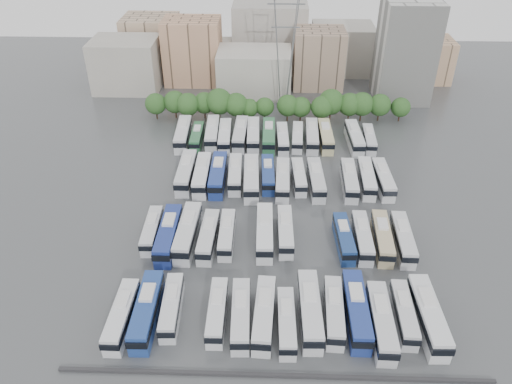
{
  "coord_description": "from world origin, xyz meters",
  "views": [
    {
      "loc": [
        -1.05,
        -72.9,
        55.43
      ],
      "look_at": [
        -3.68,
        4.93,
        3.0
      ],
      "focal_mm": 35.0,
      "sensor_mm": 36.0,
      "label": 1
    }
  ],
  "objects_px": {
    "bus_r2_s3": "(218,174)",
    "bus_r0_s0": "(122,315)",
    "bus_r1_s6": "(265,232)",
    "bus_r1_s7": "(285,231)",
    "bus_r2_s2": "(202,175)",
    "bus_r2_s13": "(383,179)",
    "bus_r0_s1": "(147,310)",
    "bus_r3_s7": "(283,138)",
    "bus_r0_s2": "(172,306)",
    "bus_r2_s11": "(349,180)",
    "electricity_pylon": "(285,37)",
    "bus_r2_s5": "(251,178)",
    "bus_r3_s1": "(197,137)",
    "bus_r3_s12": "(354,137)",
    "bus_r0_s8": "(310,310)",
    "bus_r1_s0": "(152,230)",
    "bus_r1_s12": "(382,237)",
    "bus_r1_s4": "(227,234)",
    "bus_r1_s3": "(208,236)",
    "bus_r3_s10": "(326,136)",
    "bus_r0_s6": "(264,314)",
    "bus_r0_s4": "(217,311)",
    "bus_r1_s13": "(403,239)",
    "bus_r3_s9": "(312,136)",
    "bus_r3_s0": "(183,134)",
    "bus_r3_s4": "(240,134)",
    "bus_r2_s8": "(299,176)",
    "bus_r1_s10": "(344,238)",
    "bus_r0_s11": "(381,321)",
    "bus_r2_s12": "(367,178)",
    "bus_r0_s5": "(241,315)",
    "bus_r0_s13": "(428,316)",
    "bus_r0_s7": "(286,322)",
    "bus_r2_s6": "(268,174)",
    "bus_r3_s3": "(225,136)",
    "bus_r2_s9": "(316,179)",
    "bus_r0_s9": "(334,312)",
    "bus_r3_s5": "(253,135)",
    "bus_r3_s6": "(269,136)",
    "bus_r3_s8": "(297,137)",
    "bus_r1_s11": "(362,237)",
    "bus_r2_s1": "(186,172)",
    "bus_r0_s12": "(404,314)",
    "bus_r2_s4": "(235,174)",
    "bus_r1_s1": "(168,234)",
    "bus_r1_s2": "(188,232)"
  },
  "relations": [
    {
      "from": "bus_r2_s3",
      "to": "bus_r0_s0",
      "type": "bearing_deg",
      "value": -105.28
    },
    {
      "from": "bus_r3_s12",
      "to": "electricity_pylon",
      "type": "bearing_deg",
      "value": 126.19
    },
    {
      "from": "bus_r0_s1",
      "to": "bus_r3_s7",
      "type": "xyz_separation_m",
      "value": [
        19.81,
        53.23,
        -0.25
      ]
    },
    {
      "from": "bus_r0_s9",
      "to": "bus_r1_s13",
      "type": "xyz_separation_m",
      "value": [
        13.23,
        16.67,
        0.05
      ]
    },
    {
      "from": "bus_r2_s2",
      "to": "bus_r1_s13",
      "type": "bearing_deg",
      "value": -28.46
    },
    {
      "from": "bus_r0_s8",
      "to": "bus_r1_s0",
      "type": "distance_m",
      "value": 31.79
    },
    {
      "from": "bus_r0_s1",
      "to": "bus_r1_s7",
      "type": "height_order",
      "value": "bus_r0_s1"
    },
    {
      "from": "bus_r3_s0",
      "to": "bus_r3_s1",
      "type": "height_order",
      "value": "bus_r3_s0"
    },
    {
      "from": "bus_r0_s1",
      "to": "bus_r0_s4",
      "type": "bearing_deg",
      "value": 1.48
    },
    {
      "from": "bus_r1_s7",
      "to": "bus_r3_s4",
      "type": "distance_m",
      "value": 37.0
    },
    {
      "from": "bus_r2_s12",
      "to": "bus_r2_s2",
      "type": "bearing_deg",
      "value": -177.76
    },
    {
      "from": "bus_r2_s2",
      "to": "bus_r2_s8",
      "type": "xyz_separation_m",
      "value": [
        19.61,
        0.45,
        -0.32
      ]
    },
    {
      "from": "bus_r2_s4",
      "to": "bus_r2_s6",
      "type": "xyz_separation_m",
      "value": [
        6.66,
        0.23,
        -0.05
      ]
    },
    {
      "from": "bus_r1_s6",
      "to": "bus_r1_s7",
      "type": "height_order",
      "value": "bus_r1_s6"
    },
    {
      "from": "bus_r2_s2",
      "to": "bus_r3_s8",
      "type": "relative_size",
      "value": 1.17
    },
    {
      "from": "bus_r0_s1",
      "to": "bus_r3_s1",
      "type": "height_order",
      "value": "bus_r0_s1"
    },
    {
      "from": "bus_r0_s5",
      "to": "bus_r2_s8",
      "type": "height_order",
      "value": "bus_r0_s5"
    },
    {
      "from": "bus_r2_s4",
      "to": "bus_r3_s12",
      "type": "distance_m",
      "value": 31.06
    },
    {
      "from": "bus_r2_s6",
      "to": "bus_r3_s3",
      "type": "xyz_separation_m",
      "value": [
        -10.16,
        16.21,
        0.14
      ]
    },
    {
      "from": "bus_r0_s11",
      "to": "bus_r1_s10",
      "type": "relative_size",
      "value": 1.13
    },
    {
      "from": "bus_r0_s7",
      "to": "bus_r1_s6",
      "type": "xyz_separation_m",
      "value": [
        -3.42,
        19.63,
        0.3
      ]
    },
    {
      "from": "bus_r2_s1",
      "to": "bus_r2_s3",
      "type": "relative_size",
      "value": 1.0
    },
    {
      "from": "electricity_pylon",
      "to": "bus_r0_s8",
      "type": "relative_size",
      "value": 2.54
    },
    {
      "from": "bus_r3_s5",
      "to": "bus_r3_s6",
      "type": "bearing_deg",
      "value": -8.32
    },
    {
      "from": "bus_r0_s1",
      "to": "bus_r0_s9",
      "type": "relative_size",
      "value": 1.12
    },
    {
      "from": "bus_r2_s2",
      "to": "bus_r2_s13",
      "type": "xyz_separation_m",
      "value": [
        36.45,
        -0.19,
        -0.13
      ]
    },
    {
      "from": "bus_r0_s0",
      "to": "bus_r0_s1",
      "type": "height_order",
      "value": "bus_r0_s1"
    },
    {
      "from": "bus_r1_s11",
      "to": "bus_r2_s1",
      "type": "height_order",
      "value": "bus_r2_s1"
    },
    {
      "from": "bus_r0_s1",
      "to": "bus_r1_s10",
      "type": "height_order",
      "value": "bus_r0_s1"
    },
    {
      "from": "bus_r0_s1",
      "to": "bus_r0_s8",
      "type": "distance_m",
      "value": 23.18
    },
    {
      "from": "bus_r1_s2",
      "to": "bus_r1_s3",
      "type": "xyz_separation_m",
      "value": [
        3.59,
        -0.65,
        -0.26
      ]
    },
    {
      "from": "bus_r0_s12",
      "to": "bus_r1_s1",
      "type": "height_order",
      "value": "bus_r1_s1"
    },
    {
      "from": "bus_r0_s2",
      "to": "bus_r2_s11",
      "type": "xyz_separation_m",
      "value": [
        29.66,
        34.65,
        0.19
      ]
    },
    {
      "from": "bus_r2_s2",
      "to": "bus_r3_s10",
      "type": "distance_m",
      "value": 31.95
    },
    {
      "from": "bus_r1_s4",
      "to": "bus_r1_s11",
      "type": "distance_m",
      "value": 23.13
    },
    {
      "from": "bus_r0_s12",
      "to": "bus_r3_s5",
      "type": "relative_size",
      "value": 0.87
    },
    {
      "from": "bus_r3_s1",
      "to": "bus_r3_s7",
      "type": "relative_size",
      "value": 0.94
    },
    {
      "from": "bus_r1_s12",
      "to": "bus_r2_s3",
      "type": "distance_m",
      "value": 35.28
    },
    {
      "from": "bus_r2_s2",
      "to": "bus_r2_s3",
      "type": "distance_m",
      "value": 3.24
    },
    {
      "from": "electricity_pylon",
      "to": "bus_r2_s5",
      "type": "relative_size",
      "value": 2.47
    },
    {
      "from": "bus_r1_s3",
      "to": "bus_r3_s10",
      "type": "xyz_separation_m",
      "value": [
        22.97,
        37.36,
        0.11
      ]
    },
    {
      "from": "bus_r2_s12",
      "to": "bus_r2_s5",
      "type": "bearing_deg",
      "value": -175.28
    },
    {
      "from": "bus_r3_s12",
      "to": "bus_r0_s13",
      "type": "bearing_deg",
      "value": -88.59
    },
    {
      "from": "bus_r3_s1",
      "to": "bus_r3_s4",
      "type": "height_order",
      "value": "bus_r3_s4"
    },
    {
      "from": "bus_r1_s4",
      "to": "bus_r2_s11",
      "type": "height_order",
      "value": "bus_r2_s11"
    },
    {
      "from": "bus_r0_s6",
      "to": "bus_r1_s3",
      "type": "xyz_separation_m",
      "value": [
        -9.85,
        17.15,
        -0.09
      ]
    },
    {
      "from": "bus_r0_s1",
      "to": "bus_r2_s2",
      "type": "xyz_separation_m",
      "value": [
        3.34,
        36.57,
        -0.03
      ]
    },
    {
      "from": "bus_r0_s6",
      "to": "bus_r2_s9",
      "type": "relative_size",
      "value": 1.0
    },
    {
      "from": "bus_r0_s7",
      "to": "bus_r1_s3",
      "type": "height_order",
      "value": "bus_r1_s3"
    },
    {
      "from": "bus_r1_s13",
      "to": "bus_r3_s9",
      "type": "distance_m",
      "value": 39.18
    }
  ]
}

